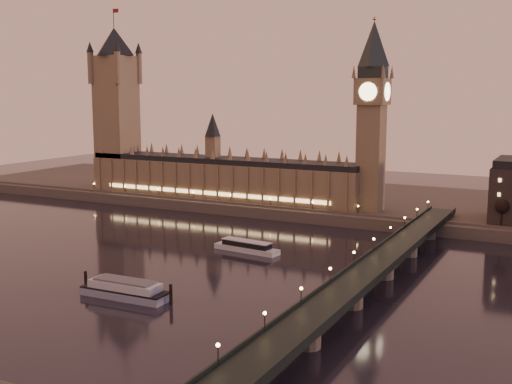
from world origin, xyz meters
TOP-DOWN VIEW (x-y plane):
  - ground at (0.00, 0.00)m, footprint 700.00×700.00m
  - far_embankment at (30.00, 165.00)m, footprint 560.00×130.00m
  - palace_of_westminster at (-40.12, 120.99)m, footprint 180.00×26.62m
  - victoria_tower at (-120.00, 121.00)m, footprint 31.68×31.68m
  - big_ben at (53.99, 120.99)m, footprint 17.68×17.68m
  - westminster_bridge at (91.61, 0.00)m, footprint 13.20×260.00m
  - bare_tree_0 at (122.92, 109.00)m, footprint 6.02×6.02m
  - cruise_boat_a at (25.34, 31.36)m, footprint 32.21×10.51m
  - moored_barge at (18.36, -45.51)m, footprint 37.70×9.96m

SIDE VIEW (x-z plane):
  - ground at x=0.00m, z-range 0.00..0.00m
  - cruise_boat_a at x=25.34m, z-range -0.30..4.76m
  - moored_barge at x=18.36m, z-range -0.54..6.37m
  - far_embankment at x=30.00m, z-range 0.00..6.00m
  - westminster_bridge at x=91.61m, z-range -2.13..13.17m
  - bare_tree_0 at x=122.92m, z-range 9.01..21.25m
  - palace_of_westminster at x=-40.12m, z-range -4.29..47.71m
  - big_ben at x=53.99m, z-range 11.95..115.95m
  - victoria_tower at x=-120.00m, z-range 6.79..124.79m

